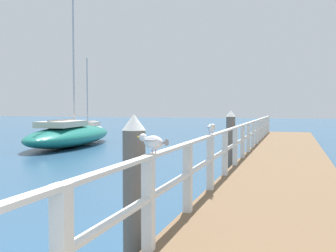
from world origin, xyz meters
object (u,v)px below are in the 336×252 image
at_px(boat_2, 89,129).
at_px(boat_4, 71,135).
at_px(dock_piling_far, 231,142).
at_px(seagull_background, 211,128).
at_px(seagull_foreground, 153,141).
at_px(dock_piling_near, 134,194).

bearing_deg(boat_2, boat_4, 103.28).
xyz_separation_m(dock_piling_far, boat_4, (-9.64, 6.32, -0.41)).
height_order(seagull_background, boat_2, boat_2).
relative_size(seagull_foreground, seagull_background, 0.96).
relative_size(boat_2, boat_4, 0.61).
distance_m(dock_piling_far, seagull_background, 5.01).
bearing_deg(boat_2, dock_piling_near, 109.88).
bearing_deg(seagull_foreground, boat_4, 62.53).
height_order(dock_piling_far, seagull_foreground, dock_piling_far).
bearing_deg(seagull_background, seagull_foreground, 68.06).
distance_m(dock_piling_far, boat_4, 11.53).
height_order(dock_piling_far, boat_2, boat_2).
bearing_deg(dock_piling_far, seagull_foreground, -87.38).
height_order(dock_piling_far, boat_4, boat_4).
xyz_separation_m(dock_piling_far, seagull_foreground, (0.37, -8.13, 0.69)).
distance_m(dock_piling_near, boat_4, 17.09).
distance_m(boat_2, boat_4, 10.27).
distance_m(seagull_background, boat_4, 15.12).
bearing_deg(boat_2, dock_piling_far, 120.74).
bearing_deg(boat_4, boat_2, 105.67).
height_order(dock_piling_near, dock_piling_far, same).
relative_size(seagull_background, boat_2, 0.08).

